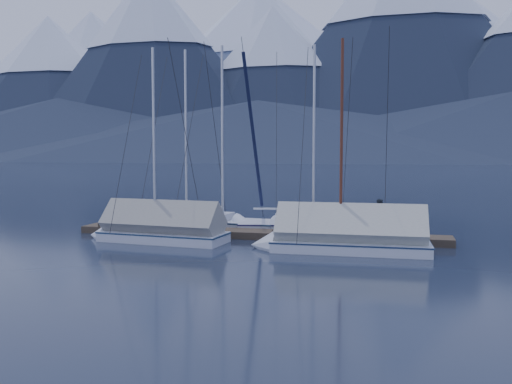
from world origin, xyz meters
TOP-DOWN VIEW (x-y plane):
  - ground at (0.00, 0.00)m, footprint 1000.00×1000.00m
  - mountain_range at (4.12, 370.45)m, footprint 877.00×584.00m
  - dock at (0.00, 2.00)m, footprint 18.00×1.50m
  - mooring_posts at (-0.50, 2.00)m, footprint 15.12×1.52m
  - sailboat_open_left at (-4.03, 4.60)m, footprint 8.00×3.43m
  - sailboat_open_mid at (-1.86, 4.27)m, footprint 8.18×3.44m
  - sailboat_open_right at (2.92, 4.75)m, footprint 8.21×3.93m
  - sailboat_covered_near at (4.12, -0.60)m, footprint 7.50×3.21m
  - sailboat_covered_far at (-4.37, -0.18)m, footprint 7.05×2.93m
  - person at (5.81, 2.42)m, footprint 0.44×0.62m

SIDE VIEW (x-z plane):
  - ground at x=0.00m, z-range 0.00..0.00m
  - dock at x=0.00m, z-range -0.16..0.38m
  - sailboat_open_right at x=2.92m, z-range -5.05..5.42m
  - sailboat_open_left at x=-4.03m, z-range -5.09..5.46m
  - sailboat_open_mid at x=-1.86m, z-range -5.12..5.49m
  - mooring_posts at x=-0.50m, z-range 0.17..0.52m
  - sailboat_covered_far at x=-4.37m, z-range -4.36..5.31m
  - sailboat_covered_near at x=4.12m, z-range -4.35..5.31m
  - person at x=5.81m, z-range 0.34..1.95m
  - mountain_range at x=4.12m, z-range -16.60..133.90m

